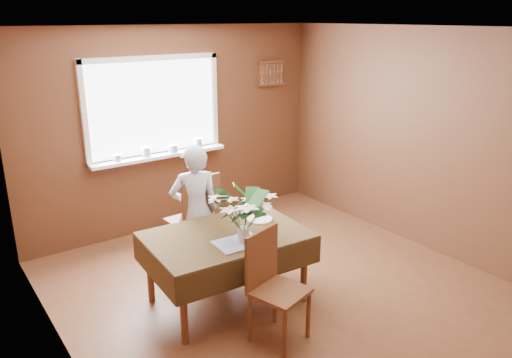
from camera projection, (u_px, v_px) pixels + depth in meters
floor at (289, 295)px, 4.86m from camera, size 4.50×4.50×0.00m
ceiling at (295, 28)px, 4.08m from camera, size 4.50×4.50×0.00m
wall_back at (177, 129)px, 6.21m from camera, size 4.00×0.00×4.00m
wall_left at (63, 225)px, 3.37m from camera, size 0.00×4.50×4.50m
wall_right at (430, 142)px, 5.58m from camera, size 0.00×4.50×4.50m
window_assembly at (156, 124)px, 5.98m from camera, size 1.72×0.20×1.22m
spoon_rack at (272, 73)px, 6.80m from camera, size 0.44×0.05×0.33m
dining_table at (226, 242)px, 4.59m from camera, size 1.50×1.07×0.70m
chair_far at (196, 218)px, 5.26m from camera, size 0.47×0.47×1.05m
chair_near at (272, 281)px, 4.10m from camera, size 0.50×0.50×0.95m
seated_woman at (195, 211)px, 5.09m from camera, size 0.58×0.46×1.39m
flower_bouquet at (243, 211)px, 4.33m from camera, size 0.52×0.52×0.44m
side_plate at (260, 219)px, 4.87m from camera, size 0.32×0.32×0.01m
table_knife at (251, 236)px, 4.49m from camera, size 0.06×0.20×0.00m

